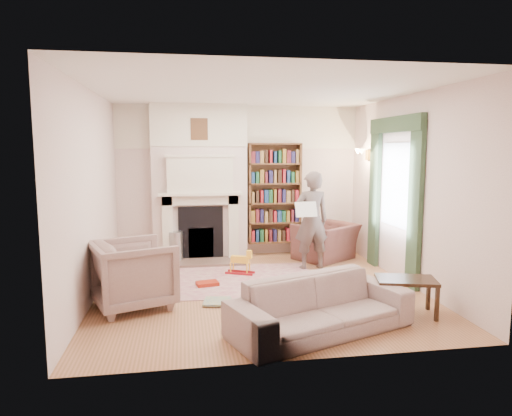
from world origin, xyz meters
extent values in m
plane|color=#95633B|center=(0.00, 0.00, 0.00)|extent=(4.50, 4.50, 0.00)
plane|color=white|center=(0.00, 0.00, 2.80)|extent=(4.50, 4.50, 0.00)
plane|color=white|center=(0.00, 2.25, 1.40)|extent=(4.50, 0.00, 4.50)
plane|color=white|center=(0.00, -2.25, 1.40)|extent=(4.50, 0.00, 4.50)
plane|color=white|center=(-2.25, 0.00, 1.40)|extent=(0.00, 4.50, 4.50)
plane|color=white|center=(2.25, 0.00, 1.40)|extent=(0.00, 4.50, 4.50)
cube|color=white|center=(-0.75, 2.08, 1.40)|extent=(1.70, 0.35, 2.80)
cube|color=silver|center=(-0.75, 1.79, 1.22)|extent=(1.47, 0.24, 0.05)
cube|color=black|center=(-0.75, 1.88, 0.50)|extent=(0.80, 0.06, 0.96)
cube|color=silver|center=(-0.75, 1.81, 1.55)|extent=(1.15, 0.18, 0.62)
cube|color=brown|center=(0.65, 2.12, 1.18)|extent=(1.00, 0.24, 1.85)
cube|color=silver|center=(2.23, 0.40, 1.45)|extent=(0.02, 0.90, 1.30)
cube|color=#2D462E|center=(2.20, -0.30, 1.20)|extent=(0.07, 0.32, 2.40)
cube|color=#2D462E|center=(2.20, 1.10, 1.20)|extent=(0.07, 0.32, 2.40)
cube|color=#2D462E|center=(2.19, 0.40, 2.38)|extent=(0.09, 1.70, 0.24)
cube|color=#C7B297|center=(-0.24, 0.50, 0.01)|extent=(2.49, 1.98, 0.01)
imported|color=#55312D|center=(1.50, 1.59, 0.33)|extent=(1.33, 1.29, 0.66)
imported|color=#A59688|center=(-1.69, -0.47, 0.43)|extent=(1.22, 1.21, 0.87)
imported|color=#BDB09C|center=(0.43, -1.62, 0.30)|extent=(2.21, 1.48, 0.60)
imported|color=#5A4B48|center=(1.05, 0.99, 0.82)|extent=(0.63, 0.44, 1.64)
cube|color=silver|center=(0.90, 0.79, 1.04)|extent=(0.37, 0.13, 0.24)
cylinder|color=#9FA1A6|center=(-1.19, 1.81, 0.28)|extent=(0.25, 0.25, 0.55)
cube|color=#D6C94B|center=(-0.64, -0.51, 0.03)|extent=(0.40, 0.40, 0.03)
cube|color=#9D2412|center=(-0.72, 0.28, 0.04)|extent=(0.35, 0.27, 0.05)
cube|color=red|center=(0.35, -0.36, 0.02)|extent=(0.30, 0.29, 0.02)
cube|color=red|center=(0.16, -0.65, 0.02)|extent=(0.30, 0.30, 0.02)
camera|label=1|loc=(-1.04, -6.27, 2.01)|focal=32.00mm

